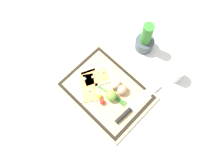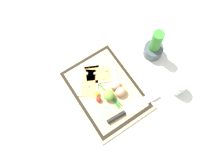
{
  "view_description": "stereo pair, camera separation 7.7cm",
  "coord_description": "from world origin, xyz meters",
  "px_view_note": "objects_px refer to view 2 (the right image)",
  "views": [
    {
      "loc": [
        0.25,
        -0.22,
        1.08
      ],
      "look_at": [
        0.0,
        0.04,
        0.03
      ],
      "focal_mm": 35.0,
      "sensor_mm": 36.0,
      "label": 1
    },
    {
      "loc": [
        0.3,
        -0.16,
        1.08
      ],
      "look_at": [
        0.0,
        0.04,
        0.03
      ],
      "focal_mm": 35.0,
      "sensor_mm": 36.0,
      "label": 2
    }
  ],
  "objects_px": {
    "cherry_tomato_red": "(99,100)",
    "egg_pink": "(115,85)",
    "egg_brown": "(121,92)",
    "sauce_jar": "(178,87)",
    "knife": "(125,112)",
    "pizza_slice_far": "(100,74)",
    "lime": "(108,95)",
    "herb_pot": "(154,47)",
    "pizza_slice_near": "(89,80)",
    "cherry_tomato_yellow": "(97,93)"
  },
  "relations": [
    {
      "from": "cherry_tomato_red",
      "to": "egg_pink",
      "type": "bearing_deg",
      "value": 98.7
    },
    {
      "from": "egg_brown",
      "to": "cherry_tomato_red",
      "type": "height_order",
      "value": "egg_brown"
    },
    {
      "from": "sauce_jar",
      "to": "knife",
      "type": "bearing_deg",
      "value": -98.43
    },
    {
      "from": "pizza_slice_far",
      "to": "lime",
      "type": "height_order",
      "value": "lime"
    },
    {
      "from": "herb_pot",
      "to": "egg_pink",
      "type": "bearing_deg",
      "value": -80.14
    },
    {
      "from": "egg_brown",
      "to": "sauce_jar",
      "type": "distance_m",
      "value": 0.29
    },
    {
      "from": "sauce_jar",
      "to": "lime",
      "type": "bearing_deg",
      "value": -116.42
    },
    {
      "from": "pizza_slice_far",
      "to": "lime",
      "type": "distance_m",
      "value": 0.13
    },
    {
      "from": "pizza_slice_near",
      "to": "cherry_tomato_red",
      "type": "relative_size",
      "value": 7.56
    },
    {
      "from": "pizza_slice_near",
      "to": "herb_pot",
      "type": "bearing_deg",
      "value": 82.16
    },
    {
      "from": "pizza_slice_near",
      "to": "cherry_tomato_yellow",
      "type": "height_order",
      "value": "same"
    },
    {
      "from": "pizza_slice_near",
      "to": "herb_pot",
      "type": "distance_m",
      "value": 0.38
    },
    {
      "from": "pizza_slice_near",
      "to": "egg_brown",
      "type": "bearing_deg",
      "value": 34.12
    },
    {
      "from": "lime",
      "to": "sauce_jar",
      "type": "xyz_separation_m",
      "value": [
        0.16,
        0.31,
        -0.0
      ]
    },
    {
      "from": "pizza_slice_far",
      "to": "lime",
      "type": "xyz_separation_m",
      "value": [
        0.13,
        -0.03,
        0.02
      ]
    },
    {
      "from": "egg_pink",
      "to": "pizza_slice_near",
      "type": "bearing_deg",
      "value": -135.8
    },
    {
      "from": "pizza_slice_near",
      "to": "lime",
      "type": "distance_m",
      "value": 0.14
    },
    {
      "from": "knife",
      "to": "cherry_tomato_yellow",
      "type": "height_order",
      "value": "cherry_tomato_yellow"
    },
    {
      "from": "cherry_tomato_yellow",
      "to": "herb_pot",
      "type": "xyz_separation_m",
      "value": [
        -0.03,
        0.38,
        0.04
      ]
    },
    {
      "from": "knife",
      "to": "cherry_tomato_yellow",
      "type": "distance_m",
      "value": 0.17
    },
    {
      "from": "herb_pot",
      "to": "pizza_slice_far",
      "type": "bearing_deg",
      "value": -99.35
    },
    {
      "from": "pizza_slice_near",
      "to": "knife",
      "type": "bearing_deg",
      "value": 14.02
    },
    {
      "from": "pizza_slice_near",
      "to": "egg_brown",
      "type": "height_order",
      "value": "egg_brown"
    },
    {
      "from": "pizza_slice_near",
      "to": "lime",
      "type": "relative_size",
      "value": 3.67
    },
    {
      "from": "knife",
      "to": "lime",
      "type": "height_order",
      "value": "lime"
    },
    {
      "from": "cherry_tomato_yellow",
      "to": "egg_pink",
      "type": "bearing_deg",
      "value": 79.7
    },
    {
      "from": "pizza_slice_near",
      "to": "sauce_jar",
      "type": "relative_size",
      "value": 2.21
    },
    {
      "from": "pizza_slice_near",
      "to": "pizza_slice_far",
      "type": "height_order",
      "value": "same"
    },
    {
      "from": "lime",
      "to": "cherry_tomato_red",
      "type": "height_order",
      "value": "lime"
    },
    {
      "from": "lime",
      "to": "herb_pot",
      "type": "relative_size",
      "value": 0.28
    },
    {
      "from": "pizza_slice_far",
      "to": "egg_pink",
      "type": "bearing_deg",
      "value": 15.88
    },
    {
      "from": "lime",
      "to": "herb_pot",
      "type": "distance_m",
      "value": 0.35
    },
    {
      "from": "cherry_tomato_yellow",
      "to": "lime",
      "type": "bearing_deg",
      "value": 40.94
    },
    {
      "from": "pizza_slice_far",
      "to": "cherry_tomato_red",
      "type": "relative_size",
      "value": 7.06
    },
    {
      "from": "egg_brown",
      "to": "egg_pink",
      "type": "distance_m",
      "value": 0.05
    },
    {
      "from": "herb_pot",
      "to": "cherry_tomato_red",
      "type": "bearing_deg",
      "value": -80.47
    },
    {
      "from": "knife",
      "to": "herb_pot",
      "type": "relative_size",
      "value": 1.54
    },
    {
      "from": "cherry_tomato_yellow",
      "to": "herb_pot",
      "type": "distance_m",
      "value": 0.38
    },
    {
      "from": "egg_brown",
      "to": "cherry_tomato_yellow",
      "type": "xyz_separation_m",
      "value": [
        -0.06,
        -0.1,
        -0.01
      ]
    },
    {
      "from": "pizza_slice_near",
      "to": "knife",
      "type": "height_order",
      "value": "pizza_slice_near"
    },
    {
      "from": "cherry_tomato_red",
      "to": "sauce_jar",
      "type": "distance_m",
      "value": 0.4
    },
    {
      "from": "egg_brown",
      "to": "knife",
      "type": "bearing_deg",
      "value": -22.08
    },
    {
      "from": "pizza_slice_near",
      "to": "egg_pink",
      "type": "relative_size",
      "value": 3.49
    },
    {
      "from": "pizza_slice_far",
      "to": "cherry_tomato_yellow",
      "type": "relative_size",
      "value": 7.84
    },
    {
      "from": "egg_brown",
      "to": "egg_pink",
      "type": "height_order",
      "value": "same"
    },
    {
      "from": "herb_pot",
      "to": "egg_brown",
      "type": "bearing_deg",
      "value": -71.22
    },
    {
      "from": "pizza_slice_far",
      "to": "egg_brown",
      "type": "height_order",
      "value": "egg_brown"
    },
    {
      "from": "pizza_slice_near",
      "to": "cherry_tomato_yellow",
      "type": "bearing_deg",
      "value": -1.24
    },
    {
      "from": "knife",
      "to": "sauce_jar",
      "type": "bearing_deg",
      "value": 81.57
    },
    {
      "from": "egg_brown",
      "to": "cherry_tomato_yellow",
      "type": "bearing_deg",
      "value": -122.37
    }
  ]
}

